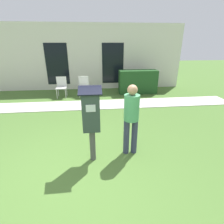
# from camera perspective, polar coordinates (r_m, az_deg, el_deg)

# --- Properties ---
(ground_plane) EXTENTS (40.00, 40.00, 0.00)m
(ground_plane) POSITION_cam_1_polar(r_m,az_deg,el_deg) (3.63, -10.99, -19.15)
(ground_plane) COLOR #476B2D
(sidewalk) EXTENTS (12.00, 1.10, 0.02)m
(sidewalk) POSITION_cam_1_polar(r_m,az_deg,el_deg) (7.05, -8.77, 2.28)
(sidewalk) COLOR beige
(sidewalk) RESTS_ON ground
(building_facade) EXTENTS (10.00, 0.26, 3.20)m
(building_facade) POSITION_cam_1_polar(r_m,az_deg,el_deg) (9.38, -8.76, 17.16)
(building_facade) COLOR silver
(building_facade) RESTS_ON ground
(parking_meter) EXTENTS (0.44, 0.31, 1.59)m
(parking_meter) POSITION_cam_1_polar(r_m,az_deg,el_deg) (3.43, -6.81, -1.29)
(parking_meter) COLOR #4C4C4C
(parking_meter) RESTS_ON ground
(person_standing) EXTENTS (0.32, 0.32, 1.58)m
(person_standing) POSITION_cam_1_polar(r_m,az_deg,el_deg) (3.70, 6.33, -1.01)
(person_standing) COLOR #333851
(person_standing) RESTS_ON ground
(outdoor_chair_left) EXTENTS (0.44, 0.44, 0.90)m
(outdoor_chair_left) POSITION_cam_1_polar(r_m,az_deg,el_deg) (8.25, -16.18, 8.36)
(outdoor_chair_left) COLOR silver
(outdoor_chair_left) RESTS_ON ground
(outdoor_chair_middle) EXTENTS (0.44, 0.44, 0.90)m
(outdoor_chair_middle) POSITION_cam_1_polar(r_m,az_deg,el_deg) (8.12, -9.23, 8.74)
(outdoor_chair_middle) COLOR silver
(outdoor_chair_middle) RESTS_ON ground
(hedge_row) EXTENTS (1.81, 0.60, 1.10)m
(hedge_row) POSITION_cam_1_polar(r_m,az_deg,el_deg) (8.64, 8.43, 9.73)
(hedge_row) COLOR #1E471E
(hedge_row) RESTS_ON ground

